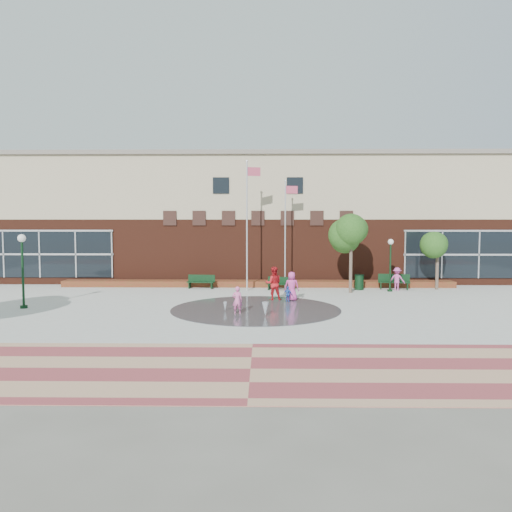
{
  "coord_description": "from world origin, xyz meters",
  "views": [
    {
      "loc": [
        0.38,
        -21.49,
        4.38
      ],
      "look_at": [
        0.0,
        4.0,
        2.6
      ],
      "focal_mm": 35.0,
      "sensor_mm": 36.0,
      "label": 1
    }
  ],
  "objects_px": {
    "flagpole_left": "(248,218)",
    "flagpole_right": "(286,228)",
    "bench_left": "(201,284)",
    "child_splash": "(237,300)",
    "trash_can": "(359,282)"
  },
  "relations": [
    {
      "from": "flagpole_left",
      "to": "bench_left",
      "type": "bearing_deg",
      "value": 145.73
    },
    {
      "from": "flagpole_left",
      "to": "flagpole_right",
      "type": "height_order",
      "value": "flagpole_left"
    },
    {
      "from": "flagpole_right",
      "to": "child_splash",
      "type": "xyz_separation_m",
      "value": [
        -2.68,
        -8.99,
        -3.28
      ]
    },
    {
      "from": "flagpole_left",
      "to": "child_splash",
      "type": "distance_m",
      "value": 8.84
    },
    {
      "from": "flagpole_left",
      "to": "bench_left",
      "type": "xyz_separation_m",
      "value": [
        -3.07,
        0.89,
        -4.26
      ]
    },
    {
      "from": "flagpole_left",
      "to": "bench_left",
      "type": "distance_m",
      "value": 5.33
    },
    {
      "from": "flagpole_left",
      "to": "child_splash",
      "type": "height_order",
      "value": "flagpole_left"
    },
    {
      "from": "flagpole_right",
      "to": "child_splash",
      "type": "height_order",
      "value": "flagpole_right"
    },
    {
      "from": "flagpole_right",
      "to": "flagpole_left",
      "type": "bearing_deg",
      "value": -164.79
    },
    {
      "from": "flagpole_left",
      "to": "trash_can",
      "type": "height_order",
      "value": "flagpole_left"
    },
    {
      "from": "trash_can",
      "to": "child_splash",
      "type": "height_order",
      "value": "child_splash"
    },
    {
      "from": "flagpole_right",
      "to": "trash_can",
      "type": "bearing_deg",
      "value": -15.91
    },
    {
      "from": "flagpole_left",
      "to": "flagpole_right",
      "type": "bearing_deg",
      "value": 5.41
    },
    {
      "from": "flagpole_left",
      "to": "flagpole_right",
      "type": "distance_m",
      "value": 2.73
    },
    {
      "from": "child_splash",
      "to": "flagpole_right",
      "type": "bearing_deg",
      "value": -109.01
    }
  ]
}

